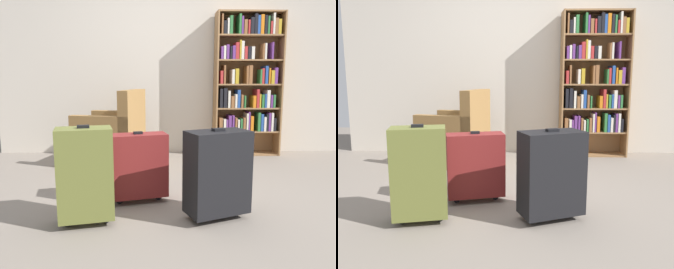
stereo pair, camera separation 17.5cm
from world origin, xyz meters
TOP-DOWN VIEW (x-y plane):
  - ground_plane at (0.00, 0.00)m, footprint 8.44×8.44m
  - back_wall at (0.00, 1.96)m, footprint 4.82×0.10m
  - bookshelf at (0.98, 1.75)m, footprint 0.88×0.29m
  - armchair at (-0.76, 1.25)m, footprint 0.85×0.85m
  - mug at (-0.30, 1.33)m, footprint 0.12×0.08m
  - suitcase_dark_red at (-0.38, -0.03)m, footprint 0.51×0.31m
  - suitcase_black at (0.22, -0.40)m, footprint 0.51×0.39m
  - suitcase_olive at (-0.73, -0.48)m, footprint 0.42×0.31m

SIDE VIEW (x-z plane):
  - ground_plane at x=0.00m, z-range 0.00..0.00m
  - mug at x=-0.30m, z-range 0.00..0.10m
  - suitcase_dark_red at x=-0.38m, z-range 0.01..0.61m
  - armchair at x=-0.76m, z-range -0.13..0.77m
  - suitcase_black at x=0.22m, z-range 0.01..0.69m
  - suitcase_olive at x=-0.73m, z-range 0.01..0.73m
  - bookshelf at x=0.98m, z-range 0.07..1.95m
  - back_wall at x=0.00m, z-range 0.00..2.60m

